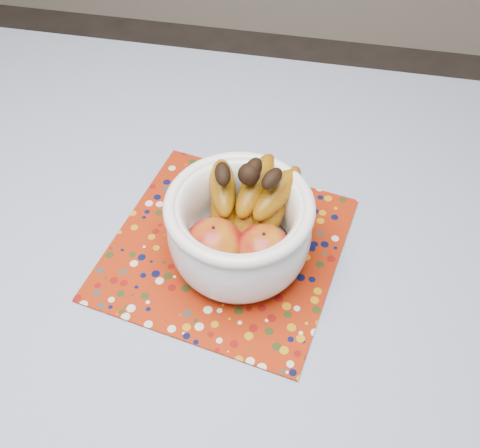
{
  "coord_description": "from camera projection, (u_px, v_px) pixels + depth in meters",
  "views": [
    {
      "loc": [
        0.23,
        -0.46,
        1.51
      ],
      "look_at": [
        0.12,
        0.09,
        0.84
      ],
      "focal_mm": 42.0,
      "sensor_mm": 36.0,
      "label": 1
    }
  ],
  "objects": [
    {
      "name": "table",
      "position": [
        161.0,
        316.0,
        0.95
      ],
      "size": [
        1.2,
        1.2,
        0.75
      ],
      "color": "brown",
      "rests_on": "ground"
    },
    {
      "name": "tablecloth",
      "position": [
        155.0,
        290.0,
        0.89
      ],
      "size": [
        1.32,
        1.32,
        0.01
      ],
      "primitive_type": "cube",
      "color": "slate",
      "rests_on": "table"
    },
    {
      "name": "fruit_bowl",
      "position": [
        243.0,
        221.0,
        0.86
      ],
      "size": [
        0.24,
        0.24,
        0.18
      ],
      "color": "white",
      "rests_on": "placemat"
    },
    {
      "name": "placemat",
      "position": [
        226.0,
        248.0,
        0.94
      ],
      "size": [
        0.42,
        0.42,
        0.0
      ],
      "primitive_type": "cube",
      "rotation": [
        0.0,
        0.0,
        -0.18
      ],
      "color": "maroon",
      "rests_on": "tablecloth"
    }
  ]
}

